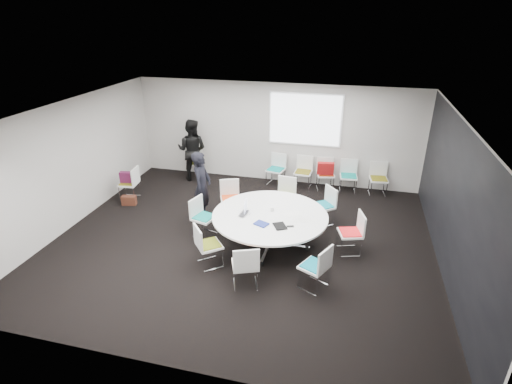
% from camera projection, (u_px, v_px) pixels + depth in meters
% --- Properties ---
extents(room_shell, '(8.08, 7.08, 2.88)m').
position_uv_depth(room_shell, '(246.00, 182.00, 8.07)').
color(room_shell, black).
rests_on(room_shell, ground).
extents(conference_table, '(2.39, 2.39, 0.73)m').
position_uv_depth(conference_table, '(270.00, 222.00, 8.27)').
color(conference_table, silver).
rests_on(conference_table, ground).
extents(projection_screen, '(1.90, 0.03, 1.35)m').
position_uv_depth(projection_screen, '(305.00, 120.00, 10.77)').
color(projection_screen, white).
rests_on(projection_screen, room_shell).
extents(chair_ring_a, '(0.56, 0.57, 0.88)m').
position_uv_depth(chair_ring_a, '(350.00, 240.00, 8.15)').
color(chair_ring_a, silver).
rests_on(chair_ring_a, ground).
extents(chair_ring_b, '(0.64, 0.64, 0.88)m').
position_uv_depth(chair_ring_b, '(323.00, 213.00, 9.26)').
color(chair_ring_b, silver).
rests_on(chair_ring_b, ground).
extents(chair_ring_c, '(0.51, 0.49, 0.88)m').
position_uv_depth(chair_ring_c, '(285.00, 202.00, 9.75)').
color(chair_ring_c, silver).
rests_on(chair_ring_c, ground).
extents(chair_ring_d, '(0.60, 0.59, 0.88)m').
position_uv_depth(chair_ring_d, '(231.00, 205.00, 9.60)').
color(chair_ring_d, silver).
rests_on(chair_ring_d, ground).
extents(chair_ring_e, '(0.56, 0.56, 0.88)m').
position_uv_depth(chair_ring_e, '(204.00, 224.00, 8.75)').
color(chair_ring_e, silver).
rests_on(chair_ring_e, ground).
extents(chair_ring_f, '(0.64, 0.64, 0.88)m').
position_uv_depth(chair_ring_f, '(209.00, 253.00, 7.73)').
color(chair_ring_f, silver).
rests_on(chair_ring_f, ground).
extents(chair_ring_g, '(0.59, 0.59, 0.88)m').
position_uv_depth(chair_ring_g, '(245.00, 273.00, 7.15)').
color(chair_ring_g, silver).
rests_on(chair_ring_g, ground).
extents(chair_ring_h, '(0.61, 0.61, 0.88)m').
position_uv_depth(chair_ring_h, '(314.00, 275.00, 7.10)').
color(chair_ring_h, silver).
rests_on(chair_ring_h, ground).
extents(chair_back_a, '(0.55, 0.54, 0.88)m').
position_uv_depth(chair_back_a, '(276.00, 175.00, 11.33)').
color(chair_back_a, silver).
rests_on(chair_back_a, ground).
extents(chair_back_b, '(0.49, 0.48, 0.88)m').
position_uv_depth(chair_back_b, '(303.00, 178.00, 11.15)').
color(chair_back_b, silver).
rests_on(chair_back_b, ground).
extents(chair_back_c, '(0.55, 0.55, 0.88)m').
position_uv_depth(chair_back_c, '(325.00, 180.00, 11.02)').
color(chair_back_c, silver).
rests_on(chair_back_c, ground).
extents(chair_back_d, '(0.50, 0.49, 0.88)m').
position_uv_depth(chair_back_d, '(348.00, 182.00, 10.88)').
color(chair_back_d, silver).
rests_on(chair_back_d, ground).
extents(chair_back_e, '(0.51, 0.50, 0.88)m').
position_uv_depth(chair_back_e, '(378.00, 185.00, 10.71)').
color(chair_back_e, silver).
rests_on(chair_back_e, ground).
extents(chair_spare_left, '(0.50, 0.51, 0.88)m').
position_uv_depth(chair_spare_left, '(130.00, 189.00, 10.45)').
color(chair_spare_left, silver).
rests_on(chair_spare_left, ground).
extents(chair_person_back, '(0.57, 0.56, 0.88)m').
position_uv_depth(chair_person_back, '(195.00, 168.00, 11.84)').
color(chair_person_back, silver).
rests_on(chair_person_back, ground).
extents(person_main, '(0.42, 0.63, 1.69)m').
position_uv_depth(person_main, '(202.00, 187.00, 9.18)').
color(person_main, black).
rests_on(person_main, ground).
extents(person_back, '(0.89, 0.70, 1.79)m').
position_uv_depth(person_back, '(192.00, 150.00, 11.44)').
color(person_back, black).
rests_on(person_back, ground).
extents(laptop, '(0.23, 0.33, 0.02)m').
position_uv_depth(laptop, '(246.00, 214.00, 8.20)').
color(laptop, '#333338').
rests_on(laptop, conference_table).
extents(laptop_lid, '(0.05, 0.30, 0.22)m').
position_uv_depth(laptop_lid, '(245.00, 206.00, 8.26)').
color(laptop_lid, silver).
rests_on(laptop_lid, conference_table).
extents(notebook_black, '(0.34, 0.37, 0.02)m').
position_uv_depth(notebook_black, '(280.00, 226.00, 7.75)').
color(notebook_black, black).
rests_on(notebook_black, conference_table).
extents(tablet_folio, '(0.32, 0.29, 0.03)m').
position_uv_depth(tablet_folio, '(261.00, 224.00, 7.82)').
color(tablet_folio, navy).
rests_on(tablet_folio, conference_table).
extents(papers_right, '(0.36, 0.32, 0.00)m').
position_uv_depth(papers_right, '(293.00, 214.00, 8.22)').
color(papers_right, white).
rests_on(papers_right, conference_table).
extents(papers_front, '(0.34, 0.27, 0.00)m').
position_uv_depth(papers_front, '(300.00, 220.00, 7.99)').
color(papers_front, silver).
rests_on(papers_front, conference_table).
extents(cup, '(0.08, 0.08, 0.09)m').
position_uv_depth(cup, '(272.00, 209.00, 8.32)').
color(cup, white).
rests_on(cup, conference_table).
extents(phone, '(0.15, 0.11, 0.01)m').
position_uv_depth(phone, '(290.00, 226.00, 7.75)').
color(phone, black).
rests_on(phone, conference_table).
extents(maroon_bag, '(0.42, 0.21, 0.28)m').
position_uv_depth(maroon_bag, '(128.00, 177.00, 10.30)').
color(maroon_bag, '#56173B').
rests_on(maroon_bag, chair_spare_left).
extents(brown_bag, '(0.39, 0.23, 0.24)m').
position_uv_depth(brown_bag, '(129.00, 200.00, 10.20)').
color(brown_bag, '#492317').
rests_on(brown_bag, ground).
extents(red_jacket, '(0.46, 0.21, 0.36)m').
position_uv_depth(red_jacket, '(326.00, 169.00, 10.64)').
color(red_jacket, '#9E1314').
rests_on(red_jacket, chair_back_c).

